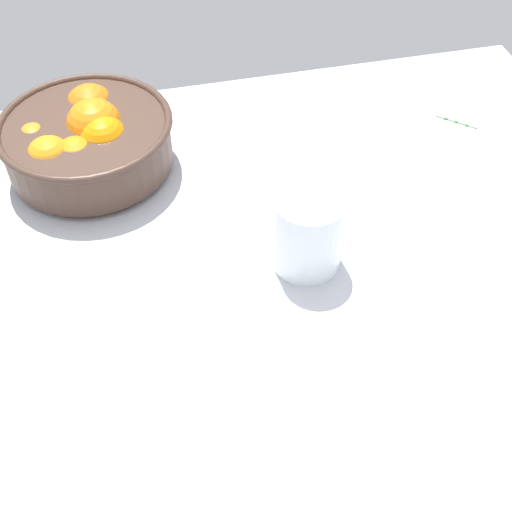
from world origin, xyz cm
name	(u,v)px	position (x,y,z in cm)	size (l,w,h in cm)	color
ground_plane	(266,313)	(0.00, 0.00, -1.50)	(121.80, 105.13, 3.00)	silver
fruit_bowl	(87,140)	(-20.09, 33.86, 5.18)	(26.71, 26.71, 11.38)	#473328
second_glass	(308,234)	(7.34, 6.62, 5.33)	(9.60, 9.60, 11.59)	white
herb_sprig_0	(456,121)	(41.34, 31.31, 0.24)	(5.60, 5.25, 0.74)	#487B43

